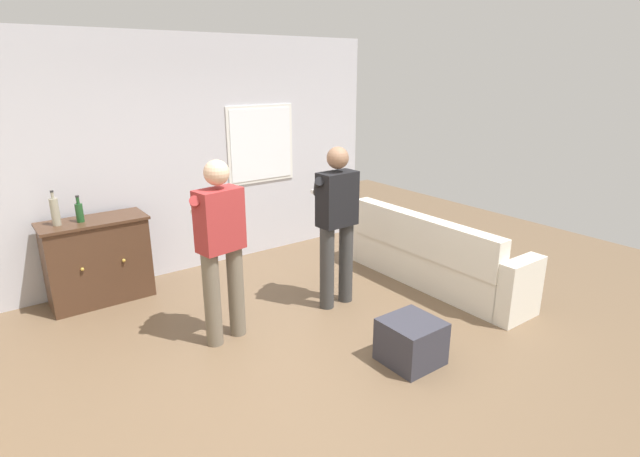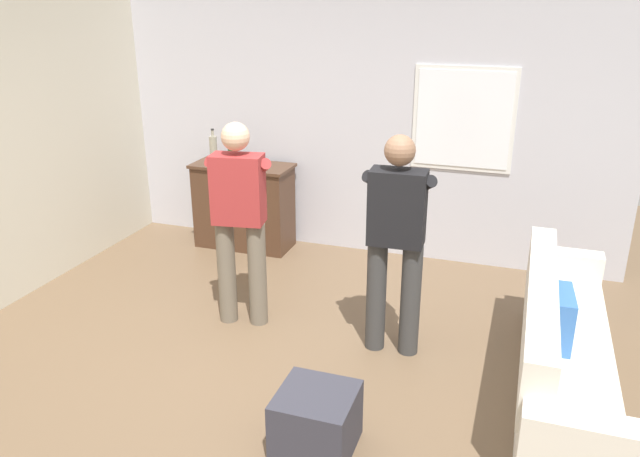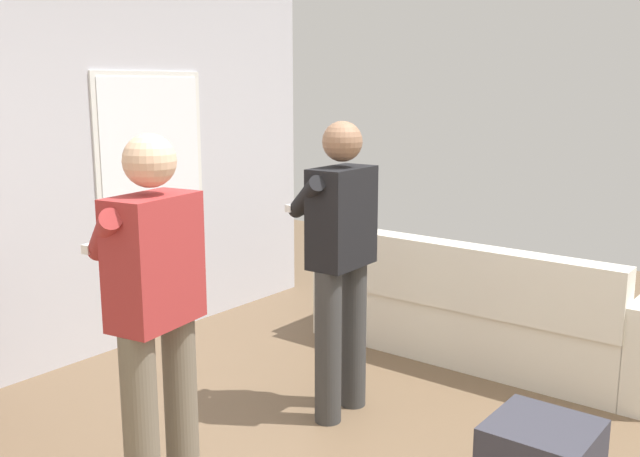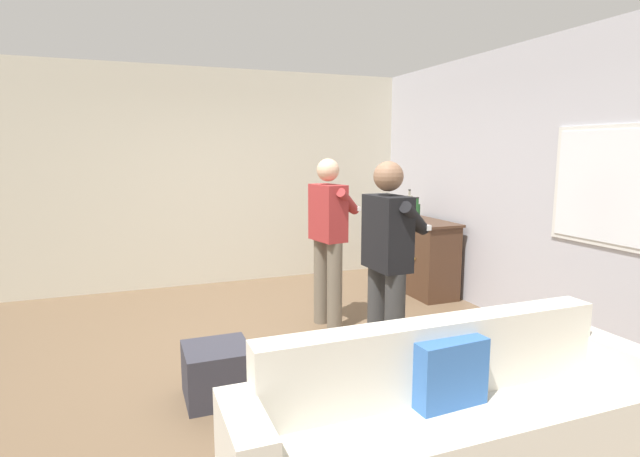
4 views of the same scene
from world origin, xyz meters
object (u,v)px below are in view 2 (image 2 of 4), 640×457
Objects in this scene: person_standing_right at (396,236)px; bottle_liquor_amber at (213,149)px; sideboard_cabinet at (244,206)px; person_standing_left at (240,215)px; couch at (559,355)px; ottoman at (316,421)px; bottle_wine_green at (232,154)px.

bottle_liquor_amber is at bearing 145.80° from person_standing_right.
person_standing_left is (0.71, -1.53, 0.48)m from sideboard_cabinet.
couch is 4.01m from bottle_liquor_amber.
ottoman is 0.27× the size of person_standing_left.
sideboard_cabinet is at bearing 141.65° from person_standing_right.
bottle_wine_green is at bearing -3.67° from bottle_liquor_amber.
bottle_liquor_amber is 1.85m from person_standing_left.
sideboard_cabinet is 0.68m from bottle_liquor_amber.
person_standing_right reaches higher than ottoman.
person_standing_right is at bearing -34.20° from bottle_liquor_amber.
sideboard_cabinet is 0.57m from bottle_wine_green.
bottle_liquor_amber is 0.21× the size of person_standing_right.
ottoman is (2.13, -2.83, -0.86)m from bottle_liquor_amber.
bottle_wine_green is (-0.11, -0.01, 0.56)m from sideboard_cabinet.
couch is 2.29× the size of sideboard_cabinet.
bottle_wine_green is (-3.28, 1.81, 0.69)m from couch.
bottle_wine_green is 0.61× the size of ottoman.
person_standing_left is (-2.46, 0.29, 0.61)m from couch.
sideboard_cabinet is 2.31× the size of ottoman.
bottle_wine_green is at bearing 118.44° from person_standing_left.
person_standing_right is (-1.19, 0.26, 0.61)m from couch.
bottle_liquor_amber reaches higher than sideboard_cabinet.
bottle_liquor_amber is 0.21× the size of person_standing_left.
person_standing_right is at bearing 82.01° from ottoman.
couch is 6.77× the size of bottle_liquor_amber.
couch is 8.71× the size of bottle_wine_green.
couch is at bearing -28.91° from bottle_wine_green.
person_standing_left is (0.82, -1.52, -0.08)m from bottle_wine_green.
person_standing_left is at bearing -61.56° from bottle_wine_green.
bottle_liquor_amber is at bearing 152.43° from couch.
sideboard_cabinet reaches higher than ottoman.
person_standing_right is (1.27, -0.04, 0.00)m from person_standing_left.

